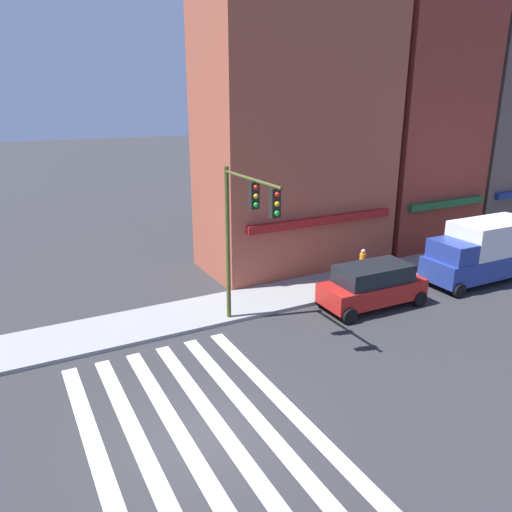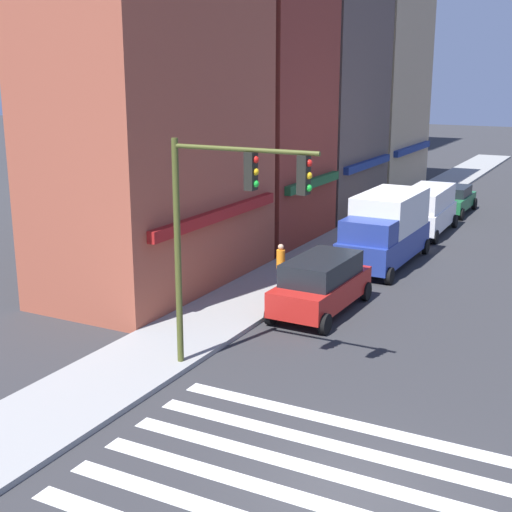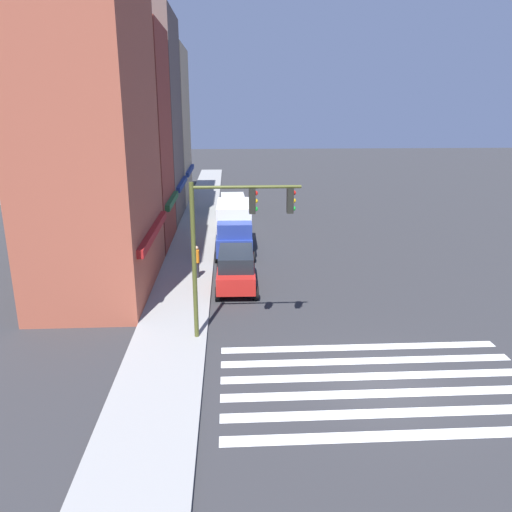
{
  "view_description": "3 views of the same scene",
  "coord_description": "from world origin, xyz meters",
  "px_view_note": "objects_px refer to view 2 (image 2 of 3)",
  "views": [
    {
      "loc": [
        -4.11,
        -10.9,
        8.99
      ],
      "look_at": [
        3.78,
        4.0,
        3.5
      ],
      "focal_mm": 35.0,
      "sensor_mm": 36.0,
      "label": 1
    },
    {
      "loc": [
        -11.78,
        -4.19,
        8.09
      ],
      "look_at": [
        3.78,
        4.0,
        3.5
      ],
      "focal_mm": 50.0,
      "sensor_mm": 36.0,
      "label": 2
    },
    {
      "loc": [
        -14.72,
        5.01,
        9.04
      ],
      "look_at": [
        3.78,
        4.0,
        3.5
      ],
      "focal_mm": 35.0,
      "sensor_mm": 36.0,
      "label": 3
    }
  ],
  "objects_px": {
    "suv_red": "(321,283)",
    "van_white": "(427,209)",
    "box_truck_blue": "(386,228)",
    "pedestrian_orange_vest": "(281,266)",
    "sedan_green": "(453,199)",
    "traffic_signal": "(225,211)"
  },
  "relations": [
    {
      "from": "box_truck_blue",
      "to": "van_white",
      "type": "relative_size",
      "value": 1.24
    },
    {
      "from": "suv_red",
      "to": "traffic_signal",
      "type": "bearing_deg",
      "value": 179.23
    },
    {
      "from": "suv_red",
      "to": "sedan_green",
      "type": "relative_size",
      "value": 1.07
    },
    {
      "from": "sedan_green",
      "to": "pedestrian_orange_vest",
      "type": "distance_m",
      "value": 18.78
    },
    {
      "from": "suv_red",
      "to": "pedestrian_orange_vest",
      "type": "height_order",
      "value": "suv_red"
    },
    {
      "from": "traffic_signal",
      "to": "suv_red",
      "type": "distance_m",
      "value": 7.11
    },
    {
      "from": "sedan_green",
      "to": "pedestrian_orange_vest",
      "type": "xyz_separation_m",
      "value": [
        -18.66,
        2.11,
        0.23
      ]
    },
    {
      "from": "van_white",
      "to": "sedan_green",
      "type": "distance_m",
      "value": 5.98
    },
    {
      "from": "traffic_signal",
      "to": "suv_red",
      "type": "relative_size",
      "value": 1.35
    },
    {
      "from": "van_white",
      "to": "pedestrian_orange_vest",
      "type": "distance_m",
      "value": 12.88
    },
    {
      "from": "suv_red",
      "to": "van_white",
      "type": "height_order",
      "value": "van_white"
    },
    {
      "from": "traffic_signal",
      "to": "pedestrian_orange_vest",
      "type": "relative_size",
      "value": 3.61
    },
    {
      "from": "suv_red",
      "to": "van_white",
      "type": "xyz_separation_m",
      "value": [
        13.87,
        -0.0,
        0.25
      ]
    },
    {
      "from": "van_white",
      "to": "box_truck_blue",
      "type": "bearing_deg",
      "value": 178.77
    },
    {
      "from": "sedan_green",
      "to": "van_white",
      "type": "bearing_deg",
      "value": 179.69
    },
    {
      "from": "traffic_signal",
      "to": "sedan_green",
      "type": "xyz_separation_m",
      "value": [
        25.98,
        -0.22,
        -3.75
      ]
    },
    {
      "from": "suv_red",
      "to": "van_white",
      "type": "bearing_deg",
      "value": 1.24
    },
    {
      "from": "box_truck_blue",
      "to": "pedestrian_orange_vest",
      "type": "distance_m",
      "value": 6.28
    },
    {
      "from": "traffic_signal",
      "to": "box_truck_blue",
      "type": "bearing_deg",
      "value": -0.94
    },
    {
      "from": "traffic_signal",
      "to": "sedan_green",
      "type": "height_order",
      "value": "traffic_signal"
    },
    {
      "from": "traffic_signal",
      "to": "suv_red",
      "type": "xyz_separation_m",
      "value": [
        6.15,
        -0.22,
        -3.56
      ]
    },
    {
      "from": "traffic_signal",
      "to": "sedan_green",
      "type": "relative_size",
      "value": 1.45
    }
  ]
}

